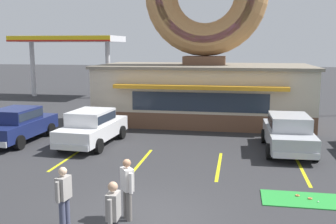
{
  "coord_description": "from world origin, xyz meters",
  "views": [
    {
      "loc": [
        2.38,
        -9.31,
        4.45
      ],
      "look_at": [
        -0.18,
        5.0,
        2.0
      ],
      "focal_mm": 42.0,
      "sensor_mm": 36.0,
      "label": 1
    }
  ],
  "objects_px": {
    "trash_bin": "(83,119)",
    "car_navy": "(18,123)",
    "car_white": "(92,126)",
    "car_silver": "(288,132)",
    "pedestrian_leather_jacket_man": "(127,186)",
    "golf_ball": "(318,202)",
    "pedestrian_hooded_kid": "(113,214)",
    "pedestrian_blue_sweater_man": "(64,195)"
  },
  "relations": [
    {
      "from": "car_silver",
      "to": "pedestrian_blue_sweater_man",
      "type": "bearing_deg",
      "value": -126.66
    },
    {
      "from": "car_navy",
      "to": "golf_ball",
      "type": "bearing_deg",
      "value": -22.94
    },
    {
      "from": "car_navy",
      "to": "pedestrian_hooded_kid",
      "type": "xyz_separation_m",
      "value": [
        7.56,
        -8.91,
        0.02
      ]
    },
    {
      "from": "pedestrian_blue_sweater_man",
      "to": "pedestrian_hooded_kid",
      "type": "xyz_separation_m",
      "value": [
        1.55,
        -0.9,
        0.03
      ]
    },
    {
      "from": "golf_ball",
      "to": "car_navy",
      "type": "distance_m",
      "value": 13.56
    },
    {
      "from": "pedestrian_leather_jacket_man",
      "to": "trash_bin",
      "type": "bearing_deg",
      "value": 117.44
    },
    {
      "from": "pedestrian_blue_sweater_man",
      "to": "car_white",
      "type": "bearing_deg",
      "value": 106.32
    },
    {
      "from": "car_silver",
      "to": "trash_bin",
      "type": "bearing_deg",
      "value": 163.44
    },
    {
      "from": "car_silver",
      "to": "trash_bin",
      "type": "distance_m",
      "value": 10.92
    },
    {
      "from": "car_navy",
      "to": "pedestrian_hooded_kid",
      "type": "height_order",
      "value": "pedestrian_hooded_kid"
    },
    {
      "from": "car_navy",
      "to": "car_silver",
      "type": "distance_m",
      "value": 12.27
    },
    {
      "from": "car_silver",
      "to": "trash_bin",
      "type": "xyz_separation_m",
      "value": [
        -10.46,
        3.11,
        -0.37
      ]
    },
    {
      "from": "golf_ball",
      "to": "car_navy",
      "type": "relative_size",
      "value": 0.01
    },
    {
      "from": "car_white",
      "to": "pedestrian_leather_jacket_man",
      "type": "relative_size",
      "value": 2.88
    },
    {
      "from": "car_white",
      "to": "pedestrian_blue_sweater_man",
      "type": "relative_size",
      "value": 2.96
    },
    {
      "from": "trash_bin",
      "to": "pedestrian_leather_jacket_man",
      "type": "bearing_deg",
      "value": -62.56
    },
    {
      "from": "car_white",
      "to": "trash_bin",
      "type": "relative_size",
      "value": 4.78
    },
    {
      "from": "car_white",
      "to": "pedestrian_hooded_kid",
      "type": "relative_size",
      "value": 2.88
    },
    {
      "from": "golf_ball",
      "to": "pedestrian_leather_jacket_man",
      "type": "bearing_deg",
      "value": -159.0
    },
    {
      "from": "car_silver",
      "to": "pedestrian_hooded_kid",
      "type": "distance_m",
      "value": 10.43
    },
    {
      "from": "car_navy",
      "to": "pedestrian_leather_jacket_man",
      "type": "relative_size",
      "value": 2.85
    },
    {
      "from": "trash_bin",
      "to": "pedestrian_hooded_kid",
      "type": "bearing_deg",
      "value": -65.16
    },
    {
      "from": "car_navy",
      "to": "pedestrian_blue_sweater_man",
      "type": "relative_size",
      "value": 2.93
    },
    {
      "from": "pedestrian_hooded_kid",
      "to": "trash_bin",
      "type": "xyz_separation_m",
      "value": [
        -5.75,
        12.42,
        -0.39
      ]
    },
    {
      "from": "trash_bin",
      "to": "car_navy",
      "type": "bearing_deg",
      "value": -117.26
    },
    {
      "from": "pedestrian_hooded_kid",
      "to": "trash_bin",
      "type": "height_order",
      "value": "pedestrian_hooded_kid"
    },
    {
      "from": "pedestrian_hooded_kid",
      "to": "pedestrian_leather_jacket_man",
      "type": "height_order",
      "value": "pedestrian_hooded_kid"
    },
    {
      "from": "pedestrian_blue_sweater_man",
      "to": "pedestrian_leather_jacket_man",
      "type": "relative_size",
      "value": 0.97
    },
    {
      "from": "car_white",
      "to": "trash_bin",
      "type": "height_order",
      "value": "car_white"
    },
    {
      "from": "pedestrian_hooded_kid",
      "to": "pedestrian_leather_jacket_man",
      "type": "bearing_deg",
      "value": 95.99
    },
    {
      "from": "golf_ball",
      "to": "pedestrian_hooded_kid",
      "type": "bearing_deg",
      "value": -143.45
    },
    {
      "from": "car_silver",
      "to": "pedestrian_leather_jacket_man",
      "type": "bearing_deg",
      "value": -122.64
    },
    {
      "from": "car_silver",
      "to": "pedestrian_hooded_kid",
      "type": "relative_size",
      "value": 2.83
    },
    {
      "from": "golf_ball",
      "to": "car_white",
      "type": "distance_m",
      "value": 10.34
    },
    {
      "from": "car_white",
      "to": "car_silver",
      "type": "xyz_separation_m",
      "value": [
        8.62,
        0.35,
        0.0
      ]
    },
    {
      "from": "golf_ball",
      "to": "car_silver",
      "type": "xyz_separation_m",
      "value": [
        -0.2,
        5.67,
        0.82
      ]
    },
    {
      "from": "pedestrian_blue_sweater_man",
      "to": "golf_ball",
      "type": "bearing_deg",
      "value": 22.96
    },
    {
      "from": "car_white",
      "to": "car_silver",
      "type": "bearing_deg",
      "value": 2.29
    },
    {
      "from": "car_silver",
      "to": "pedestrian_leather_jacket_man",
      "type": "distance_m",
      "value": 9.06
    },
    {
      "from": "pedestrian_blue_sweater_man",
      "to": "trash_bin",
      "type": "bearing_deg",
      "value": 110.01
    },
    {
      "from": "pedestrian_blue_sweater_man",
      "to": "trash_bin",
      "type": "relative_size",
      "value": 1.61
    },
    {
      "from": "car_white",
      "to": "car_navy",
      "type": "height_order",
      "value": "same"
    }
  ]
}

